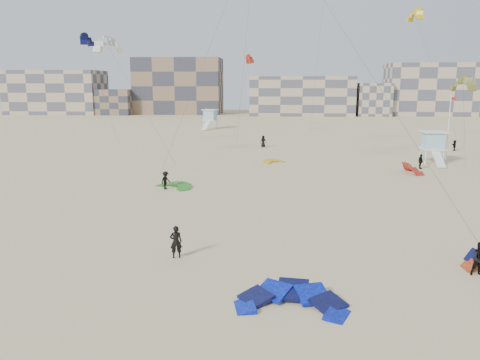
{
  "coord_description": "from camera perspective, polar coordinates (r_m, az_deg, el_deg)",
  "views": [
    {
      "loc": [
        1.89,
        -21.41,
        9.6
      ],
      "look_at": [
        -0.16,
        6.0,
        3.96
      ],
      "focal_mm": 35.0,
      "sensor_mm": 36.0,
      "label": 1
    }
  ],
  "objects": [
    {
      "name": "ground",
      "position": [
        23.54,
        -0.72,
        -12.48
      ],
      "size": [
        320.0,
        320.0,
        0.0
      ],
      "primitive_type": "plane",
      "color": "#CBB888",
      "rests_on": "ground"
    },
    {
      "name": "kitesurfer_b",
      "position": [
        27.0,
        27.24,
        -8.58
      ],
      "size": [
        0.86,
        0.68,
        1.76
      ],
      "primitive_type": "imported",
      "rotation": [
        0.0,
        0.0,
        -0.01
      ],
      "color": "black",
      "rests_on": "ground"
    },
    {
      "name": "kitesurfer_f",
      "position": [
        75.93,
        24.68,
        3.86
      ],
      "size": [
        0.57,
        1.48,
        1.56
      ],
      "primitive_type": "imported",
      "rotation": [
        0.0,
        0.0,
        -1.64
      ],
      "color": "black",
      "rests_on": "ground"
    },
    {
      "name": "kitesurfer_c",
      "position": [
        43.95,
        -9.06,
        -0.04
      ],
      "size": [
        1.08,
        1.26,
        1.7
      ],
      "primitive_type": "imported",
      "rotation": [
        0.0,
        0.0,
        1.06
      ],
      "color": "black",
      "rests_on": "ground"
    },
    {
      "name": "kite_ground_yellow",
      "position": [
        58.73,
        4.13,
        2.15
      ],
      "size": [
        4.19,
        4.22,
        1.05
      ],
      "primitive_type": null,
      "rotation": [
        0.15,
        0.0,
        0.66
      ],
      "color": "#E8C206",
      "rests_on": "ground"
    },
    {
      "name": "condo_fill_right",
      "position": [
        152.48,
        15.88,
        9.42
      ],
      "size": [
        10.0,
        10.0,
        10.0
      ],
      "primitive_type": "cube",
      "color": "tan",
      "rests_on": "ground"
    },
    {
      "name": "kite_fly_olive",
      "position": [
        56.06,
        25.57,
        10.36
      ],
      "size": [
        3.95,
        4.07,
        9.62
      ],
      "rotation": [
        0.0,
        0.0,
        -1.09
      ],
      "color": "olive",
      "rests_on": "ground"
    },
    {
      "name": "condo_east",
      "position": [
        160.78,
        22.05,
        10.19
      ],
      "size": [
        26.0,
        14.0,
        16.0
      ],
      "primitive_type": "cube",
      "color": "tan",
      "rests_on": "ground"
    },
    {
      "name": "kite_ground_red_far",
      "position": [
        54.85,
        20.27,
        0.78
      ],
      "size": [
        3.72,
        3.63,
        3.38
      ],
      "primitive_type": null,
      "rotation": [
        0.77,
        0.0,
        1.67
      ],
      "color": "#B31019",
      "rests_on": "ground"
    },
    {
      "name": "kitesurfer_d",
      "position": [
        57.93,
        21.16,
        2.13
      ],
      "size": [
        0.59,
        1.07,
        1.72
      ],
      "primitive_type": "imported",
      "rotation": [
        0.0,
        0.0,
        1.74
      ],
      "color": "black",
      "rests_on": "ground"
    },
    {
      "name": "kitesurfer_e",
      "position": [
        72.97,
        2.85,
        4.73
      ],
      "size": [
        1.01,
        0.79,
        1.81
      ],
      "primitive_type": "imported",
      "rotation": [
        0.0,
        0.0,
        0.26
      ],
      "color": "black",
      "rests_on": "ground"
    },
    {
      "name": "condo_west_b",
      "position": [
        158.65,
        -7.47,
        11.27
      ],
      "size": [
        28.0,
        14.0,
        18.0
      ],
      "primitive_type": "cube",
      "color": "#82674E",
      "rests_on": "ground"
    },
    {
      "name": "kitesurfer_main",
      "position": [
        26.66,
        -7.82,
        -7.48
      ],
      "size": [
        0.78,
        0.61,
        1.88
      ],
      "primitive_type": "imported",
      "rotation": [
        0.0,
        0.0,
        3.4
      ],
      "color": "black",
      "rests_on": "ground"
    },
    {
      "name": "condo_fill_left",
      "position": [
        158.26,
        -15.07,
        9.17
      ],
      "size": [
        12.0,
        10.0,
        8.0
      ],
      "primitive_type": "cube",
      "color": "#82674E",
      "rests_on": "ground"
    },
    {
      "name": "kite_fly_grey",
      "position": [
        59.57,
        -15.74,
        15.36
      ],
      "size": [
        11.85,
        9.63,
        14.28
      ],
      "rotation": [
        0.0,
        0.0,
        0.93
      ],
      "color": "white",
      "rests_on": "ground"
    },
    {
      "name": "lifeguard_tower_far",
      "position": [
        103.38,
        -3.66,
        7.4
      ],
      "size": [
        3.56,
        6.12,
        4.25
      ],
      "rotation": [
        0.0,
        0.0,
        -0.21
      ],
      "color": "white",
      "rests_on": "ground"
    },
    {
      "name": "kite_fly_yellow",
      "position": [
        77.81,
        20.63,
        18.21
      ],
      "size": [
        9.29,
        3.99,
        19.76
      ],
      "rotation": [
        0.0,
        0.0,
        -1.33
      ],
      "color": "#E8C206",
      "rests_on": "ground"
    },
    {
      "name": "kite_ground_green",
      "position": [
        44.89,
        -7.91,
        -0.87
      ],
      "size": [
        4.96,
        5.02,
        1.11
      ],
      "primitive_type": null,
      "rotation": [
        0.13,
        0.0,
        -0.62
      ],
      "color": "#298C28",
      "rests_on": "ground"
    },
    {
      "name": "lifeguard_tower_near",
      "position": [
        62.5,
        22.42,
        3.7
      ],
      "size": [
        2.83,
        5.42,
        3.98
      ],
      "rotation": [
        0.0,
        0.0,
        -0.01
      ],
      "color": "white",
      "rests_on": "ground"
    },
    {
      "name": "kite_ground_blue",
      "position": [
        21.44,
        6.26,
        -15.08
      ],
      "size": [
        5.31,
        5.54,
        2.36
      ],
      "primitive_type": null,
      "rotation": [
        0.25,
        0.0,
        -0.11
      ],
      "color": "#0B32B8",
      "rests_on": "ground"
    },
    {
      "name": "condo_west_a",
      "position": [
        167.63,
        -21.46,
        9.91
      ],
      "size": [
        30.0,
        15.0,
        14.0
      ],
      "primitive_type": "cube",
      "color": "tan",
      "rests_on": "ground"
    },
    {
      "name": "kite_fly_navy",
      "position": [
        72.02,
        -18.19,
        15.84
      ],
      "size": [
        5.37,
        3.27,
        15.8
      ],
      "rotation": [
        0.0,
        0.0,
        1.6
      ],
      "color": "#0E123C",
      "rests_on": "ground"
    },
    {
      "name": "kite_fly_red",
      "position": [
        87.78,
        1.16,
        14.44
      ],
      "size": [
        4.28,
        8.84,
        14.18
      ],
      "rotation": [
        0.0,
        0.0,
        1.81
      ],
      "color": "#B31019",
      "rests_on": "ground"
    },
    {
      "name": "condo_mid",
      "position": [
        151.67,
        7.46,
        10.13
      ],
      "size": [
        32.0,
        16.0,
        12.0
      ],
      "primitive_type": "cube",
      "color": "tan",
      "rests_on": "ground"
    },
    {
      "name": "flagpole",
      "position": [
        62.62,
        24.07,
        5.84
      ],
      "size": [
        0.68,
        0.11,
        8.43
      ],
      "color": "white",
      "rests_on": "ground"
    }
  ]
}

